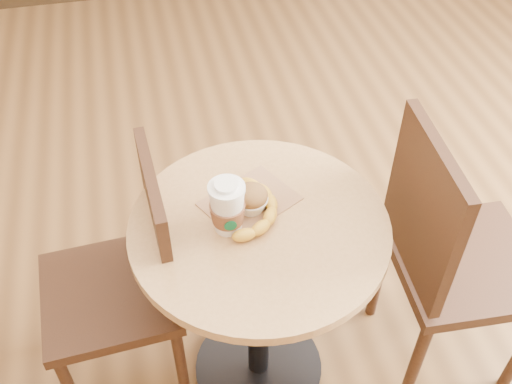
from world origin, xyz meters
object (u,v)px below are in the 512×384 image
chair_right (448,254)px  muffin (251,199)px  chair_left (128,279)px  cafe_table (259,275)px  coffee_cup (227,209)px  banana (254,207)px

chair_right → muffin: chair_right is taller
chair_left → chair_right: (0.95, -0.15, 0.04)m
cafe_table → muffin: size_ratio=8.29×
coffee_cup → muffin: size_ratio=1.75×
cafe_table → chair_left: (-0.38, 0.10, -0.04)m
cafe_table → banana: size_ratio=3.04×
muffin → coffee_cup: bearing=-146.5°
chair_left → cafe_table: bearing=71.3°
coffee_cup → banana: bearing=26.7°
cafe_table → coffee_cup: coffee_cup is taller
coffee_cup → chair_right: bearing=-3.7°
cafe_table → coffee_cup: 0.30m
cafe_table → muffin: muffin is taller
cafe_table → banana: bearing=95.0°
chair_left → coffee_cup: bearing=68.4°
coffee_cup → banana: size_ratio=0.64×
chair_right → coffee_cup: bearing=88.3°
chair_left → chair_right: 0.96m
cafe_table → chair_right: chair_right is taller
muffin → banana: size_ratio=0.37×
chair_left → banana: (0.37, -0.06, 0.28)m
coffee_cup → muffin: (0.07, 0.05, -0.03)m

